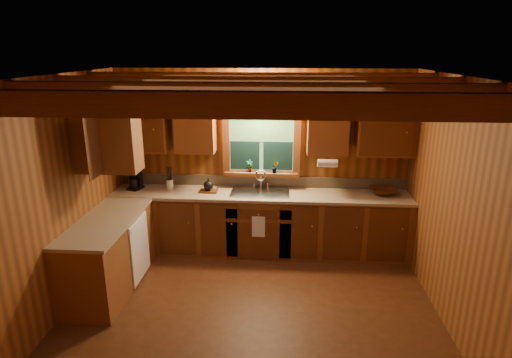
{
  "coord_description": "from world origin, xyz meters",
  "views": [
    {
      "loc": [
        0.35,
        -4.04,
        2.85
      ],
      "look_at": [
        0.0,
        0.8,
        1.35
      ],
      "focal_mm": 29.55,
      "sensor_mm": 36.0,
      "label": 1
    }
  ],
  "objects": [
    {
      "name": "ceiling_beams",
      "position": [
        0.0,
        0.0,
        2.49
      ],
      "size": [
        4.2,
        2.54,
        0.18
      ],
      "color": "brown",
      "rests_on": "room"
    },
    {
      "name": "coffee_maker",
      "position": [
        -1.82,
        1.66,
        1.05
      ],
      "size": [
        0.17,
        0.22,
        0.31
      ],
      "rotation": [
        0.0,
        0.0,
        -0.29
      ],
      "color": "black",
      "rests_on": "countertop"
    },
    {
      "name": "cutting_board",
      "position": [
        -0.74,
        1.59,
        0.91
      ],
      "size": [
        0.26,
        0.18,
        0.02
      ],
      "primitive_type": "cube",
      "rotation": [
        0.0,
        0.0,
        0.01
      ],
      "color": "#522911",
      "rests_on": "countertop"
    },
    {
      "name": "wall_sconce",
      "position": [
        0.0,
        1.75,
        2.16
      ],
      "size": [
        0.45,
        0.21,
        0.17
      ],
      "color": "black",
      "rests_on": "room"
    },
    {
      "name": "potted_plant_left",
      "position": [
        -0.17,
        1.82,
        1.23
      ],
      "size": [
        0.11,
        0.08,
        0.18
      ],
      "primitive_type": "imported",
      "rotation": [
        0.0,
        0.0,
        0.17
      ],
      "color": "#522911",
      "rests_on": "window_sill"
    },
    {
      "name": "paper_towel_roll",
      "position": [
        0.92,
        1.53,
        1.37
      ],
      "size": [
        0.27,
        0.11,
        0.11
      ],
      "primitive_type": "cylinder",
      "rotation": [
        0.0,
        1.57,
        0.0
      ],
      "color": "white",
      "rests_on": "upper_cabinets"
    },
    {
      "name": "teakettle",
      "position": [
        -0.74,
        1.59,
        0.99
      ],
      "size": [
        0.14,
        0.14,
        0.18
      ],
      "rotation": [
        0.0,
        0.0,
        0.41
      ],
      "color": "black",
      "rests_on": "cutting_board"
    },
    {
      "name": "window_sill",
      "position": [
        0.0,
        1.82,
        1.12
      ],
      "size": [
        1.06,
        0.14,
        0.04
      ],
      "primitive_type": "cube",
      "color": "brown",
      "rests_on": "room"
    },
    {
      "name": "dishwasher_panel",
      "position": [
        -1.47,
        0.68,
        0.43
      ],
      "size": [
        0.02,
        0.6,
        0.8
      ],
      "primitive_type": "cube",
      "color": "white",
      "rests_on": "base_cabinets"
    },
    {
      "name": "countertop",
      "position": [
        -0.48,
        1.29,
        0.88
      ],
      "size": [
        4.2,
        2.24,
        0.04
      ],
      "color": "tan",
      "rests_on": "base_cabinets"
    },
    {
      "name": "upper_cabinets",
      "position": [
        -0.56,
        1.42,
        1.84
      ],
      "size": [
        4.19,
        1.77,
        0.78
      ],
      "color": "brown",
      "rests_on": "room"
    },
    {
      "name": "window",
      "position": [
        0.0,
        1.87,
        1.53
      ],
      "size": [
        1.12,
        0.08,
        1.0
      ],
      "color": "brown",
      "rests_on": "room"
    },
    {
      "name": "room",
      "position": [
        0.0,
        0.0,
        1.3
      ],
      "size": [
        4.2,
        4.2,
        4.2
      ],
      "color": "#4D2812",
      "rests_on": "ground"
    },
    {
      "name": "backsplash",
      "position": [
        0.0,
        1.89,
        0.98
      ],
      "size": [
        4.2,
        0.02,
        0.16
      ],
      "primitive_type": "cube",
      "color": "tan",
      "rests_on": "room"
    },
    {
      "name": "utensil_crock",
      "position": [
        -1.32,
        1.67,
        0.98
      ],
      "size": [
        0.12,
        0.12,
        0.34
      ],
      "rotation": [
        0.0,
        0.0,
        -0.1
      ],
      "color": "silver",
      "rests_on": "countertop"
    },
    {
      "name": "dish_towel",
      "position": [
        0.0,
        1.26,
        0.52
      ],
      "size": [
        0.18,
        0.01,
        0.3
      ],
      "primitive_type": "cube",
      "color": "white",
      "rests_on": "base_cabinets"
    },
    {
      "name": "wicker_basket",
      "position": [
        1.72,
        1.66,
        0.94
      ],
      "size": [
        0.42,
        0.42,
        0.09
      ],
      "primitive_type": "imported",
      "rotation": [
        0.0,
        0.0,
        0.16
      ],
      "color": "#48230C",
      "rests_on": "countertop"
    },
    {
      "name": "potted_plant_right",
      "position": [
        0.2,
        1.8,
        1.23
      ],
      "size": [
        0.1,
        0.08,
        0.18
      ],
      "primitive_type": "imported",
      "rotation": [
        0.0,
        0.0,
        -0.01
      ],
      "color": "#522911",
      "rests_on": "window_sill"
    },
    {
      "name": "base_cabinets",
      "position": [
        -0.49,
        1.28,
        0.43
      ],
      "size": [
        4.2,
        2.22,
        0.86
      ],
      "color": "brown",
      "rests_on": "ground"
    },
    {
      "name": "sink",
      "position": [
        0.0,
        1.6,
        0.86
      ],
      "size": [
        0.82,
        0.48,
        0.43
      ],
      "color": "silver",
      "rests_on": "countertop"
    }
  ]
}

